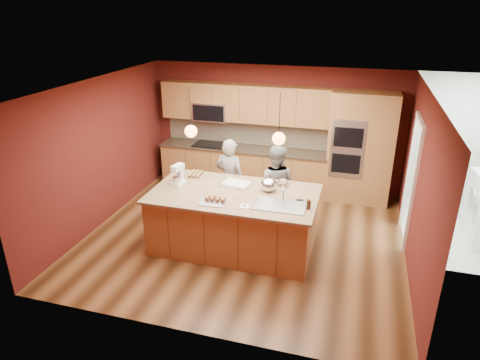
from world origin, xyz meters
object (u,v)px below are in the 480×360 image
(stand_mixer, at_px, (178,176))
(person_right, at_px, (275,185))
(island, at_px, (235,220))
(person_left, at_px, (230,179))
(mixing_bowl, at_px, (269,185))

(stand_mixer, bearing_deg, person_right, 45.57)
(island, distance_m, person_right, 1.15)
(person_left, height_order, mixing_bowl, person_left)
(mixing_bowl, bearing_deg, island, -155.66)
(stand_mixer, relative_size, mixing_bowl, 1.27)
(mixing_bowl, bearing_deg, stand_mixer, -174.37)
(island, xyz_separation_m, mixing_bowl, (0.52, 0.23, 0.61))
(stand_mixer, height_order, mixing_bowl, stand_mixer)
(person_left, xyz_separation_m, stand_mixer, (-0.64, -0.94, 0.36))
(person_right, bearing_deg, stand_mixer, 33.94)
(person_left, height_order, person_right, person_left)
(person_left, distance_m, mixing_bowl, 1.25)
(island, relative_size, person_right, 1.76)
(person_left, bearing_deg, island, 122.96)
(person_left, height_order, stand_mixer, person_left)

